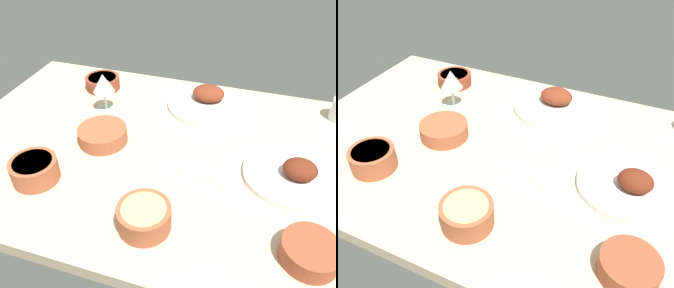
% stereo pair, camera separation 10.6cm
% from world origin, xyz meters
% --- Properties ---
extents(dining_table, '(1.40, 0.90, 0.04)m').
position_xyz_m(dining_table, '(0.00, 0.00, 0.02)').
color(dining_table, '#C6B28E').
rests_on(dining_table, ground).
extents(plate_near_viewer, '(0.26, 0.26, 0.07)m').
position_xyz_m(plate_near_viewer, '(0.37, -0.02, 0.06)').
color(plate_near_viewer, silver).
rests_on(plate_near_viewer, dining_table).
extents(plate_far_side, '(0.28, 0.28, 0.07)m').
position_xyz_m(plate_far_side, '(0.06, 0.29, 0.06)').
color(plate_far_side, silver).
rests_on(plate_far_side, dining_table).
extents(bowl_potatoes, '(0.13, 0.13, 0.06)m').
position_xyz_m(bowl_potatoes, '(-0.31, -0.24, 0.07)').
color(bowl_potatoes, '#A35133').
rests_on(bowl_potatoes, dining_table).
extents(bowl_pasta, '(0.13, 0.13, 0.06)m').
position_xyz_m(bowl_pasta, '(0.03, -0.30, 0.07)').
color(bowl_pasta, '#A35133').
rests_on(bowl_pasta, dining_table).
extents(bowl_cream, '(0.13, 0.13, 0.05)m').
position_xyz_m(bowl_cream, '(-0.36, 0.29, 0.07)').
color(bowl_cream, brown).
rests_on(bowl_cream, dining_table).
extents(bowl_soup, '(0.13, 0.13, 0.05)m').
position_xyz_m(bowl_soup, '(0.41, -0.28, 0.07)').
color(bowl_soup, brown).
rests_on(bowl_soup, dining_table).
extents(bowl_sauce, '(0.16, 0.16, 0.05)m').
position_xyz_m(bowl_sauce, '(-0.21, -0.02, 0.07)').
color(bowl_sauce, '#A35133').
rests_on(bowl_sauce, dining_table).
extents(wine_glass, '(0.08, 0.08, 0.14)m').
position_xyz_m(wine_glass, '(-0.28, 0.15, 0.14)').
color(wine_glass, silver).
rests_on(wine_glass, dining_table).
extents(fork_loose, '(0.17, 0.03, 0.01)m').
position_xyz_m(fork_loose, '(-0.56, -0.13, 0.04)').
color(fork_loose, silver).
rests_on(fork_loose, dining_table).
extents(spoon_loose, '(0.17, 0.03, 0.01)m').
position_xyz_m(spoon_loose, '(0.11, -0.10, 0.04)').
color(spoon_loose, silver).
rests_on(spoon_loose, dining_table).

